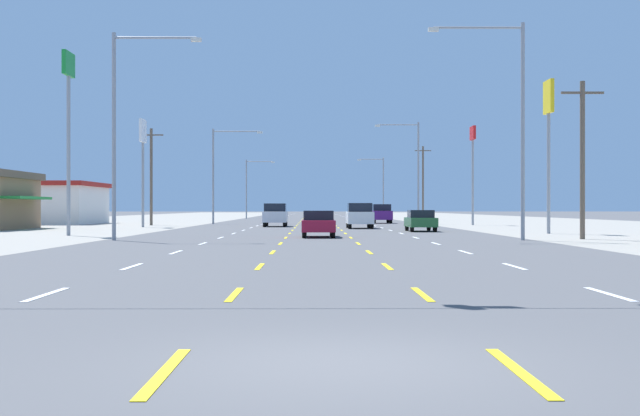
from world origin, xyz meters
TOP-DOWN VIEW (x-y plane):
  - ground_plane at (0.00, 66.00)m, footprint 572.00×572.00m
  - lot_apron_left at (-24.75, 66.00)m, footprint 28.00×440.00m
  - lot_apron_right at (24.75, 66.00)m, footprint 28.00×440.00m
  - lane_markings at (0.00, 104.50)m, footprint 10.64×227.60m
  - signal_span_wire at (0.71, 7.76)m, footprint 27.59×0.52m
  - sedan_center_turn_nearest at (0.01, 38.05)m, footprint 1.80×4.50m
  - sedan_far_right_near at (7.08, 49.47)m, footprint 1.80×4.50m
  - suv_inner_right_mid at (3.36, 57.88)m, footprint 1.98×4.90m
  - suv_inner_left_midfar at (-3.52, 64.36)m, footprint 1.98×4.90m
  - suv_far_right_far at (6.83, 79.89)m, footprint 1.98×4.90m
  - suv_far_right_farther at (7.04, 108.31)m, footprint 1.98×4.90m
  - hatchback_far_right_farthest at (6.90, 128.03)m, footprint 1.72×3.90m
  - storefront_left_row_2 at (-26.49, 76.58)m, footprint 9.45×12.43m
  - pole_sign_left_row_1 at (-14.46, 40.65)m, footprint 0.24×1.94m
  - pole_sign_left_row_2 at (-14.42, 62.10)m, footprint 0.24×2.05m
  - pole_sign_right_row_1 at (14.40, 44.14)m, footprint 0.24×1.73m
  - pole_sign_right_row_2 at (14.61, 70.51)m, footprint 0.24×1.93m
  - streetlight_left_row_0 at (-9.71, 33.43)m, footprint 4.43×0.26m
  - streetlight_right_row_0 at (9.67, 33.43)m, footprint 4.81×0.26m
  - streetlight_left_row_1 at (-9.58, 75.48)m, footprint 4.96×0.26m
  - streetlight_right_row_1 at (9.71, 75.48)m, footprint 4.40×0.26m
  - streetlight_left_row_2 at (-9.67, 117.52)m, footprint 4.27×0.26m
  - streetlight_right_row_2 at (9.74, 117.52)m, footprint 3.94×0.26m
  - utility_pole_right_row_0 at (13.55, 34.79)m, footprint 2.20×0.26m
  - utility_pole_left_row_1 at (-15.12, 69.46)m, footprint 2.20×0.26m
  - utility_pole_right_row_2 at (14.45, 105.23)m, footprint 2.20×0.26m

SIDE VIEW (x-z plane):
  - ground_plane at x=0.00m, z-range 0.00..0.00m
  - lot_apron_left at x=-24.75m, z-range 0.00..0.01m
  - lot_apron_right at x=24.75m, z-range 0.00..0.01m
  - lane_markings at x=0.00m, z-range 0.00..0.01m
  - sedan_center_turn_nearest at x=0.01m, z-range 0.03..1.49m
  - sedan_far_right_near at x=7.08m, z-range 0.03..1.49m
  - hatchback_far_right_farthest at x=6.90m, z-range 0.01..1.55m
  - suv_inner_right_mid at x=3.36m, z-range 0.04..2.02m
  - suv_inner_left_midfar at x=-3.52m, z-range 0.04..2.02m
  - suv_far_right_far at x=6.83m, z-range 0.04..2.02m
  - suv_far_right_farther at x=7.04m, z-range 0.04..2.02m
  - storefront_left_row_2 at x=-26.49m, z-range 0.02..4.18m
  - utility_pole_right_row_0 at x=13.55m, z-range 0.19..8.31m
  - utility_pole_left_row_1 at x=-15.12m, z-range 0.19..9.08m
  - signal_span_wire at x=0.71m, z-range 0.57..9.12m
  - streetlight_left_row_2 at x=-9.67m, z-range 0.77..9.48m
  - utility_pole_right_row_2 at x=14.45m, z-range 0.20..10.05m
  - streetlight_right_row_2 at x=9.74m, z-range 0.74..9.80m
  - streetlight_left_row_1 at x=-9.58m, z-range 0.86..10.27m
  - streetlight_right_row_1 at x=9.71m, z-range 0.81..10.90m
  - streetlight_left_row_0 at x=-9.71m, z-range 0.82..11.12m
  - streetlight_right_row_0 at x=9.67m, z-range 0.87..11.70m
  - pole_sign_right_row_2 at x=14.61m, z-range 2.14..11.35m
  - pole_sign_left_row_2 at x=-14.42m, z-range 2.33..11.28m
  - pole_sign_right_row_1 at x=14.40m, z-range 2.33..11.89m
  - pole_sign_left_row_1 at x=-14.46m, z-range 2.44..13.08m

